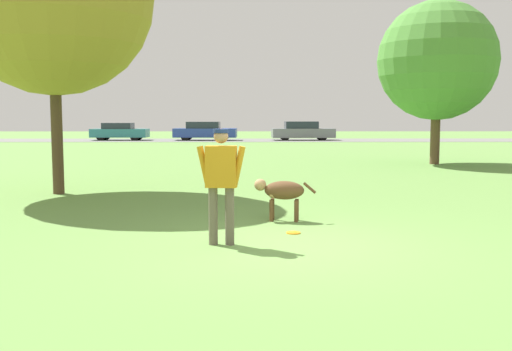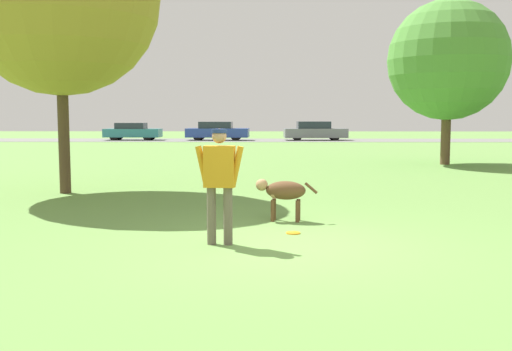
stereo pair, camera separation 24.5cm
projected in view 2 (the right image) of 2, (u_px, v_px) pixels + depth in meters
name	position (u px, v px, depth m)	size (l,w,h in m)	color
ground_plane	(285.00, 246.00, 8.51)	(120.00, 120.00, 0.00)	#608C42
far_road_strip	(270.00, 140.00, 44.11)	(120.00, 6.00, 0.01)	slate
person	(219.00, 176.00, 8.50)	(0.70, 0.26, 1.66)	#665B4C
dog	(283.00, 192.00, 10.46)	(1.10, 0.42, 0.74)	brown
frisbee	(293.00, 233.00, 9.39)	(0.23, 0.23, 0.02)	orange
tree_far_right	(448.00, 60.00, 22.12)	(4.44, 4.44, 6.10)	brown
parked_car_teal	(133.00, 131.00, 44.29)	(4.13, 1.80, 1.28)	teal
parked_car_blue	(217.00, 131.00, 43.98)	(4.65, 1.90, 1.37)	#284293
parked_car_grey	(315.00, 131.00, 44.02)	(4.67, 1.95, 1.39)	slate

